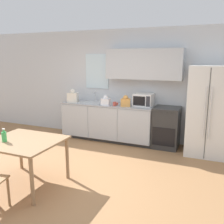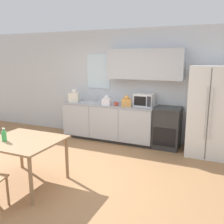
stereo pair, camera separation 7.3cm
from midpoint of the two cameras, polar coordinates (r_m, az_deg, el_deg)
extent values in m
plane|color=#9E7047|center=(4.60, -8.62, -13.87)|extent=(12.00, 12.00, 0.00)
cube|color=silver|center=(6.27, 2.18, 6.17)|extent=(12.00, 0.06, 2.70)
cube|color=silver|center=(6.49, -3.72, 9.27)|extent=(0.63, 0.04, 0.87)
cube|color=#B2B7BC|center=(5.88, 6.91, 10.81)|extent=(1.78, 0.32, 0.70)
cube|color=#333333|center=(6.37, -1.17, -5.81)|extent=(2.31, 0.56, 0.08)
cube|color=#B2B7BC|center=(6.22, -1.31, -2.04)|extent=(2.31, 0.62, 0.80)
cube|color=#B2B7BC|center=(6.30, -8.89, -2.00)|extent=(0.75, 0.01, 0.78)
cube|color=#B2B7BC|center=(5.94, -2.55, -2.73)|extent=(0.75, 0.01, 0.78)
cube|color=#B2B7BC|center=(5.66, 4.51, -3.50)|extent=(0.75, 0.01, 0.78)
cube|color=#9EA0A5|center=(6.13, -1.32, 1.72)|extent=(2.33, 0.64, 0.03)
cube|color=#2D2D2D|center=(5.82, 11.94, -3.46)|extent=(0.57, 0.58, 0.93)
cube|color=black|center=(5.58, 11.29, -5.61)|extent=(0.49, 0.01, 0.41)
cylinder|color=#262626|center=(5.46, 9.87, 0.09)|extent=(0.03, 0.02, 0.03)
cylinder|color=#262626|center=(5.44, 10.93, 0.00)|extent=(0.03, 0.02, 0.03)
cylinder|color=#262626|center=(5.42, 12.11, -0.10)|extent=(0.03, 0.02, 0.03)
cylinder|color=#262626|center=(5.40, 13.18, -0.19)|extent=(0.03, 0.02, 0.03)
cube|color=silver|center=(5.54, 20.75, 0.19)|extent=(0.81, 0.75, 1.87)
cube|color=#3F3F3F|center=(5.17, 20.57, -0.61)|extent=(0.01, 0.01, 1.81)
cylinder|color=silver|center=(5.14, 20.03, -0.22)|extent=(0.02, 0.02, 1.03)
cylinder|color=silver|center=(5.13, 21.14, -0.31)|extent=(0.02, 0.02, 1.03)
cube|color=#B7BABC|center=(6.31, -4.84, 2.20)|extent=(0.59, 0.45, 0.02)
cylinder|color=silver|center=(6.45, -4.10, 3.61)|extent=(0.02, 0.02, 0.24)
cylinder|color=silver|center=(6.37, -4.40, 4.52)|extent=(0.02, 0.14, 0.02)
cube|color=silver|center=(5.89, 6.88, 2.78)|extent=(0.44, 0.38, 0.29)
cube|color=black|center=(5.72, 5.83, 2.53)|extent=(0.28, 0.01, 0.21)
cube|color=#2D2D33|center=(5.66, 7.86, 2.38)|extent=(0.09, 0.01, 0.23)
cylinder|color=#BF4C3F|center=(5.88, 0.24, 1.88)|extent=(0.09, 0.09, 0.09)
torus|color=#BF4C3F|center=(5.86, 0.86, 1.88)|extent=(0.02, 0.07, 0.07)
cube|color=silver|center=(6.42, -9.25, 3.28)|extent=(0.29, 0.27, 0.24)
sphere|color=silver|center=(6.39, -9.29, 4.64)|extent=(0.17, 0.17, 0.14)
cube|color=#DB994C|center=(5.83, 2.77, 2.18)|extent=(0.26, 0.24, 0.18)
sphere|color=#DB994C|center=(5.81, 2.78, 3.30)|extent=(0.15, 0.15, 0.12)
cube|color=white|center=(5.96, -1.81, 2.34)|extent=(0.22, 0.19, 0.16)
sphere|color=white|center=(5.94, -1.82, 3.34)|extent=(0.12, 0.12, 0.11)
cube|color=#997551|center=(4.20, -20.03, -6.30)|extent=(1.13, 1.00, 0.03)
cylinder|color=#997551|center=(3.72, -18.38, -14.84)|extent=(0.06, 0.06, 0.72)
cylinder|color=#997551|center=(4.95, -20.60, -8.10)|extent=(0.06, 0.06, 0.72)
cylinder|color=#997551|center=(4.35, -10.68, -10.35)|extent=(0.06, 0.06, 0.72)
cylinder|color=#997047|center=(3.89, -23.10, -16.40)|extent=(0.03, 0.03, 0.43)
cylinder|color=#3FB259|center=(4.22, -23.88, -5.22)|extent=(0.08, 0.08, 0.15)
cylinder|color=#3FB259|center=(4.19, -24.00, -3.97)|extent=(0.03, 0.03, 0.04)
cylinder|color=white|center=(4.19, -24.03, -3.59)|extent=(0.04, 0.04, 0.02)
camera|label=1|loc=(0.04, -90.46, -0.10)|focal=40.00mm
camera|label=2|loc=(0.04, 89.54, 0.10)|focal=40.00mm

